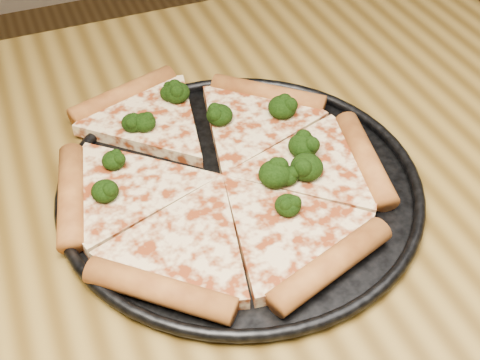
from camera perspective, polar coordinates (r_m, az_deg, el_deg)
name	(u,v)px	position (r m, az deg, el deg)	size (l,w,h in m)	color
dining_table	(166,302)	(0.71, -6.56, -10.70)	(1.20, 0.90, 0.75)	olive
pizza_pan	(240,186)	(0.68, 0.00, -0.50)	(0.38, 0.38, 0.02)	black
pizza	(219,174)	(0.68, -1.85, 0.56)	(0.36, 0.40, 0.03)	beige
broccoli_florets	(231,141)	(0.70, -0.79, 3.45)	(0.25, 0.25, 0.03)	black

